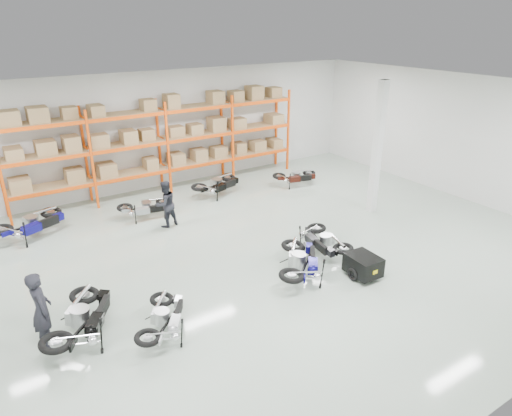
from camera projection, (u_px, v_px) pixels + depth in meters
room at (255, 181)px, 12.24m from camera, size 18.00×18.00×18.00m
pallet_rack at (162, 133)px, 17.23m from camera, size 11.28×0.98×3.62m
structural_column at (377, 149)px, 15.23m from camera, size 0.25×0.25×4.50m
moto_blue_centre at (301, 257)px, 11.79m from camera, size 1.92×2.08×1.23m
moto_silver_left at (164, 314)px, 9.66m from camera, size 1.56×1.78×1.04m
moto_black_far_left at (82, 313)px, 9.53m from camera, size 1.86×2.17×1.27m
moto_touring_right at (323, 236)px, 13.02m from camera, size 1.11×1.82×1.11m
trailer at (363, 265)px, 11.85m from camera, size 0.77×1.46×0.61m
moto_back_a at (31, 219)px, 13.96m from camera, size 2.15×1.62×1.25m
moto_back_b at (145, 204)px, 15.39m from camera, size 1.68×1.00×1.03m
moto_back_c at (218, 181)px, 17.35m from camera, size 1.98×1.35×1.17m
moto_back_d at (296, 174)px, 18.37m from camera, size 1.73×1.17×1.02m
person_left at (41, 310)px, 9.19m from camera, size 0.42×0.63×1.70m
person_back at (166, 204)px, 14.64m from camera, size 0.85×0.72×1.54m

